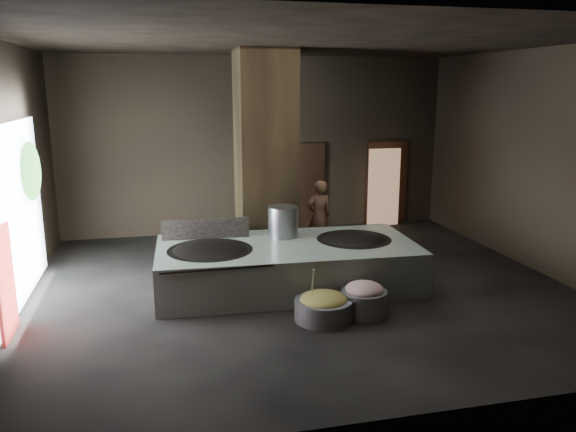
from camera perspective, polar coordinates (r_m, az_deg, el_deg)
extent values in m
cube|color=black|center=(10.85, 1.31, -7.39)|extent=(10.00, 9.00, 0.10)
cube|color=black|center=(10.21, 1.45, 17.61)|extent=(10.00, 9.00, 0.10)
cube|color=black|center=(14.69, -3.13, 7.20)|extent=(10.00, 0.10, 4.50)
cube|color=black|center=(6.07, 12.28, -1.41)|extent=(10.00, 0.10, 4.50)
cube|color=black|center=(10.26, -27.13, 3.27)|extent=(0.10, 9.00, 4.50)
cube|color=black|center=(12.54, 24.42, 5.06)|extent=(0.10, 9.00, 4.50)
cube|color=black|center=(12.05, -2.30, 5.94)|extent=(1.20, 1.20, 4.50)
cube|color=beige|center=(10.69, -0.10, -5.04)|extent=(4.93, 2.53, 0.84)
cube|color=black|center=(10.57, -0.10, -3.00)|extent=(4.73, 2.27, 0.03)
ellipsoid|color=black|center=(10.32, -7.92, -3.90)|extent=(1.52, 1.52, 0.42)
cylinder|color=black|center=(10.30, -7.93, -3.53)|extent=(1.56, 1.56, 0.05)
ellipsoid|color=black|center=(11.01, 6.71, -2.79)|extent=(1.42, 1.42, 0.40)
cylinder|color=black|center=(10.99, 6.72, -2.44)|extent=(1.45, 1.45, 0.05)
cylinder|color=#94959A|center=(11.02, -0.50, -0.64)|extent=(0.59, 0.59, 0.63)
cube|color=black|center=(11.02, -8.36, -1.33)|extent=(1.68, 0.14, 0.42)
imported|color=#9E6E50|center=(12.87, 3.16, -0.03)|extent=(0.65, 0.47, 1.66)
cylinder|color=slate|center=(9.31, 3.62, -9.47)|extent=(1.16, 1.16, 0.35)
ellipsoid|color=olive|center=(9.24, 3.64, -8.47)|extent=(0.78, 0.78, 0.24)
cylinder|color=#94959A|center=(9.27, 2.49, -7.07)|extent=(0.10, 0.38, 0.68)
cylinder|color=slate|center=(9.56, 7.72, -8.72)|extent=(0.96, 0.96, 0.42)
ellipsoid|color=#B4706C|center=(9.48, 7.76, -7.37)|extent=(0.64, 0.64, 0.24)
cube|color=black|center=(15.01, 1.51, 2.90)|extent=(1.18, 0.08, 2.38)
cube|color=#8C6647|center=(15.16, 2.11, 2.81)|extent=(0.81, 0.04, 1.91)
cube|color=black|center=(15.79, 9.97, 3.21)|extent=(1.18, 0.08, 2.38)
cube|color=#8C6647|center=(15.51, 9.70, 2.86)|extent=(0.90, 0.04, 2.12)
cube|color=white|center=(10.54, -25.99, 0.01)|extent=(0.04, 4.20, 3.10)
cube|color=maroon|center=(9.49, -26.78, -6.11)|extent=(0.05, 0.90, 1.70)
ellipsoid|color=#194714|center=(11.47, -24.65, 4.16)|extent=(0.28, 1.10, 1.10)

